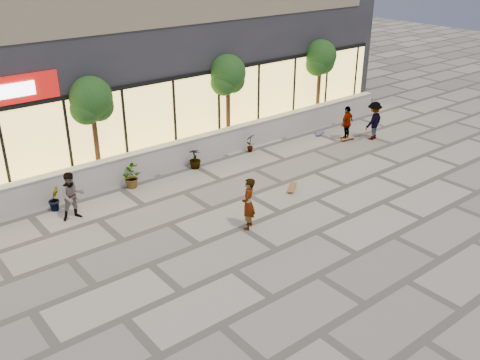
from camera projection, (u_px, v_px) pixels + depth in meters
ground at (316, 232)px, 16.41m from camera, size 80.00×80.00×0.00m
planter_wall at (189, 151)px, 21.17m from camera, size 22.00×0.42×1.04m
retail_building at (116, 37)px, 23.52m from camera, size 24.00×9.17×8.50m
shrub_b at (54, 199)px, 17.59m from camera, size 0.57×0.57×0.81m
shrub_c at (130, 177)px, 19.18m from camera, size 0.68×0.77×0.81m
shrub_d at (195, 159)px, 20.77m from camera, size 0.64×0.64×0.81m
shrub_e at (250, 143)px, 22.36m from camera, size 0.46×0.35×0.81m
tree_midwest at (92, 103)px, 18.66m from camera, size 1.60×1.50×3.92m
tree_mideast at (228, 77)px, 22.07m from camera, size 1.60×1.50×3.92m
tree_east at (320, 60)px, 25.19m from camera, size 1.60×1.50×3.92m
skater_center at (248, 204)px, 16.32m from camera, size 0.73×0.69×1.67m
skater_left at (72, 196)px, 16.89m from camera, size 0.85×0.70×1.60m
skater_right_near at (347, 123)px, 23.58m from camera, size 0.96×0.54×1.54m
skater_right_far at (374, 121)px, 23.61m from camera, size 1.19×0.80×1.71m
skateboard_center at (292, 187)px, 19.14m from camera, size 0.82×0.69×0.10m
skateboard_right_near at (348, 139)px, 23.78m from camera, size 0.79×0.31×0.09m
skateboard_right_far at (320, 133)px, 24.46m from camera, size 0.73×0.46×0.09m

